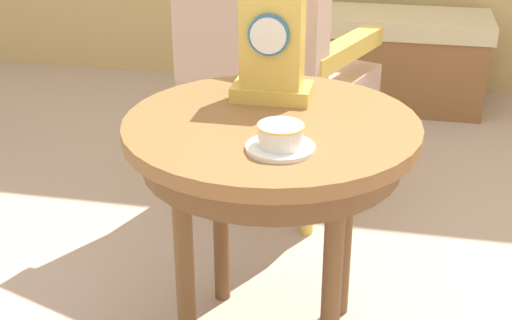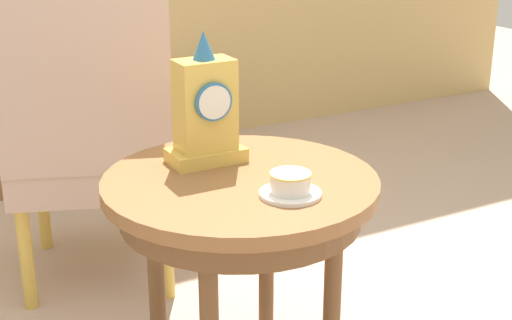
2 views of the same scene
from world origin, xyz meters
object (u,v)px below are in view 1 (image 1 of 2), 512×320
Objects in this scene: teacup_left at (280,138)px; mantel_clock at (272,45)px; window_bench at (377,58)px; armchair at (267,41)px; side_table at (271,152)px.

mantel_clock is (-0.07, 0.30, 0.11)m from teacup_left.
mantel_clock reaches higher than teacup_left.
armchair is at bearing -106.09° from window_bench.
side_table is 0.59× the size of armchair.
teacup_left is 0.14× the size of window_bench.
side_table is 1.91m from window_bench.
mantel_clock reaches higher than window_bench.
armchair is at bearing 101.77° from mantel_clock.
window_bench is at bearing 84.80° from side_table.
teacup_left is at bearing -73.37° from side_table.
side_table is at bearing -78.53° from armchair.
teacup_left is at bearing -77.63° from armchair.
mantel_clock is at bearing 103.60° from teacup_left.
armchair reaches higher than side_table.
teacup_left is 0.43× the size of mantel_clock.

